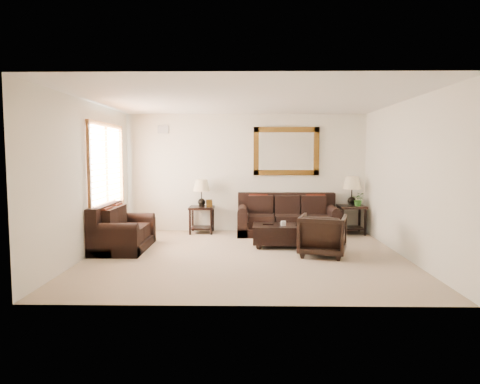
{
  "coord_description": "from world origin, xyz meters",
  "views": [
    {
      "loc": [
        0.02,
        -7.38,
        1.77
      ],
      "look_at": [
        -0.1,
        0.6,
        1.07
      ],
      "focal_mm": 32.0,
      "sensor_mm": 36.0,
      "label": 1
    }
  ],
  "objects_px": {
    "sofa": "(287,220)",
    "end_table_left": "(202,198)",
    "coffee_table": "(285,233)",
    "loveseat": "(121,233)",
    "end_table_right": "(352,196)",
    "armchair": "(323,233)"
  },
  "relations": [
    {
      "from": "sofa",
      "to": "end_table_right",
      "type": "height_order",
      "value": "end_table_right"
    },
    {
      "from": "end_table_right",
      "to": "coffee_table",
      "type": "distance_m",
      "value": 2.22
    },
    {
      "from": "end_table_right",
      "to": "sofa",
      "type": "bearing_deg",
      "value": -175.86
    },
    {
      "from": "loveseat",
      "to": "end_table_left",
      "type": "xyz_separation_m",
      "value": [
        1.34,
        1.69,
        0.48
      ]
    },
    {
      "from": "sofa",
      "to": "end_table_left",
      "type": "relative_size",
      "value": 1.82
    },
    {
      "from": "loveseat",
      "to": "end_table_right",
      "type": "bearing_deg",
      "value": -70.41
    },
    {
      "from": "end_table_left",
      "to": "coffee_table",
      "type": "height_order",
      "value": "end_table_left"
    },
    {
      "from": "end_table_right",
      "to": "armchair",
      "type": "relative_size",
      "value": 1.6
    },
    {
      "from": "end_table_left",
      "to": "armchair",
      "type": "relative_size",
      "value": 1.52
    },
    {
      "from": "loveseat",
      "to": "armchair",
      "type": "xyz_separation_m",
      "value": [
        3.69,
        -0.46,
        0.09
      ]
    },
    {
      "from": "coffee_table",
      "to": "armchair",
      "type": "relative_size",
      "value": 1.6
    },
    {
      "from": "loveseat",
      "to": "end_table_left",
      "type": "height_order",
      "value": "end_table_left"
    },
    {
      "from": "sofa",
      "to": "end_table_right",
      "type": "bearing_deg",
      "value": 4.14
    },
    {
      "from": "sofa",
      "to": "armchair",
      "type": "height_order",
      "value": "sofa"
    },
    {
      "from": "end_table_left",
      "to": "end_table_right",
      "type": "xyz_separation_m",
      "value": [
        3.37,
        -0.01,
        0.04
      ]
    },
    {
      "from": "end_table_left",
      "to": "end_table_right",
      "type": "bearing_deg",
      "value": -0.25
    },
    {
      "from": "loveseat",
      "to": "end_table_right",
      "type": "distance_m",
      "value": 5.03
    },
    {
      "from": "coffee_table",
      "to": "armchair",
      "type": "height_order",
      "value": "armchair"
    },
    {
      "from": "sofa",
      "to": "coffee_table",
      "type": "xyz_separation_m",
      "value": [
        -0.16,
        -1.31,
        -0.06
      ]
    },
    {
      "from": "end_table_right",
      "to": "armchair",
      "type": "xyz_separation_m",
      "value": [
        -1.02,
        -2.13,
        -0.44
      ]
    },
    {
      "from": "loveseat",
      "to": "coffee_table",
      "type": "height_order",
      "value": "loveseat"
    },
    {
      "from": "loveseat",
      "to": "end_table_left",
      "type": "relative_size",
      "value": 1.23
    }
  ]
}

